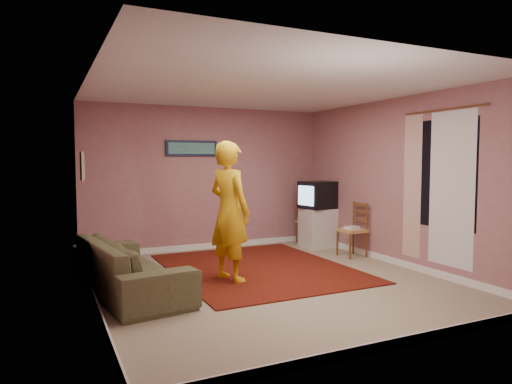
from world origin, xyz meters
name	(u,v)px	position (x,y,z in m)	size (l,w,h in m)	color
ground	(268,281)	(0.00, 0.00, 0.00)	(5.00, 5.00, 0.00)	gray
wall_back	(207,179)	(0.00, 2.50, 1.30)	(4.50, 0.02, 2.60)	#A46C6F
wall_front	(400,200)	(0.00, -2.50, 1.30)	(4.50, 0.02, 2.60)	#A46C6F
wall_left	(90,190)	(-2.25, 0.00, 1.30)	(0.02, 5.00, 2.60)	#A46C6F
wall_right	(397,182)	(2.25, 0.00, 1.30)	(0.02, 5.00, 2.60)	#A46C6F
ceiling	(268,87)	(0.00, 0.00, 2.60)	(4.50, 5.00, 0.02)	silver
baseboard_back	(208,246)	(0.00, 2.49, 0.05)	(4.50, 0.02, 0.10)	white
baseboard_front	(396,343)	(0.00, -2.49, 0.05)	(4.50, 0.02, 0.10)	white
baseboard_left	(94,298)	(-2.24, 0.00, 0.05)	(0.02, 5.00, 0.10)	white
baseboard_right	(395,261)	(2.24, 0.00, 0.05)	(0.02, 5.00, 0.10)	white
window	(444,174)	(2.24, -0.90, 1.45)	(0.01, 1.10, 1.50)	black
curtain_sheer	(451,189)	(2.23, -1.05, 1.25)	(0.01, 0.75, 2.10)	silver
curtain_floral	(412,186)	(2.21, -0.35, 1.25)	(0.01, 0.35, 2.10)	silver
curtain_rod	(443,110)	(2.20, -0.90, 2.32)	(0.02, 0.02, 1.40)	brown
picture_back	(192,148)	(-0.30, 2.47, 1.85)	(0.95, 0.04, 0.28)	#121733
picture_left	(82,166)	(-2.22, 1.60, 1.55)	(0.04, 0.38, 0.42)	beige
area_rug	(258,268)	(0.18, 0.68, 0.01)	(2.54, 3.17, 0.02)	black
tv_cabinet	(318,228)	(1.95, 1.78, 0.36)	(0.57, 0.52, 0.73)	silver
crt_tv	(318,195)	(1.94, 1.78, 0.98)	(0.67, 0.61, 0.51)	black
chair_a	(309,216)	(2.00, 2.20, 0.53)	(0.42, 0.41, 0.47)	tan
dvd_player	(309,219)	(2.00, 2.20, 0.48)	(0.38, 0.27, 0.06)	#A4A5A9
blue_throw	(309,208)	(2.00, 2.20, 0.70)	(0.44, 0.06, 0.46)	#94CDF3
chair_b	(352,224)	(2.00, 0.80, 0.56)	(0.40, 0.42, 0.50)	tan
game_console	(352,228)	(2.00, 0.80, 0.49)	(0.23, 0.17, 0.05)	white
sofa	(129,266)	(-1.80, 0.23, 0.33)	(2.25, 0.88, 0.66)	brown
person	(229,212)	(-0.47, 0.22, 0.95)	(0.69, 0.45, 1.89)	gold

